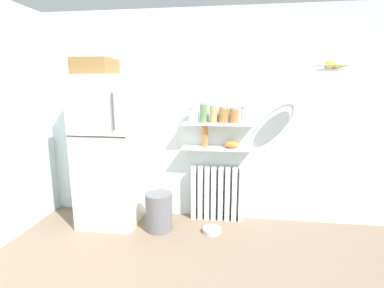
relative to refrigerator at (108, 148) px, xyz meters
The scene contains 16 objects.
back_wall 1.37m from the refrigerator, 15.78° to the left, with size 7.04×0.10×2.60m, color silver.
refrigerator is the anchor object (origin of this frame).
radiator 1.47m from the refrigerator, ahead, with size 0.66×0.12×0.70m.
wall_shelf_lower 1.34m from the refrigerator, ahead, with size 0.87×0.22×0.03m, color white.
wall_shelf_upper 1.37m from the refrigerator, ahead, with size 0.87×0.22×0.03m, color white.
storage_jar_0 1.11m from the refrigerator, 11.18° to the left, with size 0.12×0.12×0.17m.
storage_jar_1 1.24m from the refrigerator, 10.01° to the left, with size 0.08×0.08×0.24m.
storage_jar_2 1.34m from the refrigerator, ahead, with size 0.09×0.09×0.21m.
storage_jar_3 1.46m from the refrigerator, ahead, with size 0.12×0.12×0.19m.
storage_jar_4 1.57m from the refrigerator, ahead, with size 0.11×0.11×0.18m.
storage_jar_5 1.69m from the refrigerator, ahead, with size 0.08×0.08×0.20m.
vase 1.19m from the refrigerator, ahead, with size 0.08×0.08×0.26m, color #CC7033.
shelf_bowl 1.50m from the refrigerator, ahead, with size 0.18×0.18×0.08m, color orange.
trash_bin 0.98m from the refrigerator, 11.94° to the right, with size 0.32×0.32×0.45m, color slate.
pet_food_bowl 1.59m from the refrigerator, ahead, with size 0.21×0.21×0.05m, color #B7B7BC.
hanging_fruit_basket 2.62m from the refrigerator, ahead, with size 0.33×0.33×0.10m.
Camera 1 is at (0.19, -1.53, 1.69)m, focal length 26.61 mm.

